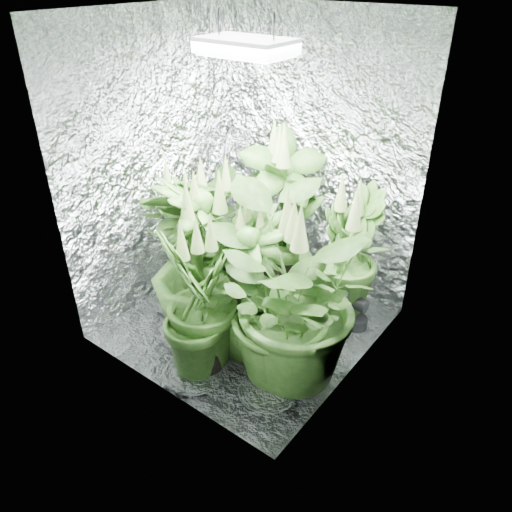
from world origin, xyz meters
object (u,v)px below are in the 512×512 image
Objects in this scene: plant_a at (213,231)px; circulation_fan at (355,308)px; plant_f at (187,245)px; plant_d at (199,266)px; plant_c at (348,256)px; plant_e at (288,300)px; plant_h at (249,287)px; plant_b at (283,215)px; grow_lamp at (246,47)px; plant_g at (199,305)px.

circulation_fan is (1.04, 0.28, -0.39)m from plant_a.
plant_f reaches higher than circulation_fan.
circulation_fan is (0.76, 0.72, -0.41)m from plant_d.
plant_e is (0.05, -0.81, 0.12)m from plant_c.
plant_h is at bearing -111.40° from plant_c.
plant_b reaches higher than plant_a.
plant_e reaches higher than circulation_fan.
plant_f is at bearing -152.49° from circulation_fan.
plant_b is 1.04m from plant_e.
plant_b reaches higher than plant_e.
plant_d is at bearing -93.75° from plant_b.
circulation_fan is at bearing -9.98° from plant_b.
plant_d reaches higher than plant_f.
plant_h is at bearing -9.55° from plant_f.
plant_a is 1.04m from plant_e.
grow_lamp is 0.48× the size of plant_c.
grow_lamp reaches higher than plant_h.
plant_d is (-0.06, -0.84, -0.05)m from plant_b.
plant_a is 1.14m from circulation_fan.
plant_c is 0.37m from circulation_fan.
plant_b is 0.98× the size of plant_e.
plant_d is at bearing -32.84° from plant_f.
grow_lamp is 0.38× the size of plant_b.
plant_c is 0.79m from plant_h.
plant_g is at bearing -54.07° from plant_a.
plant_c reaches higher than circulation_fan.
plant_d is at bearing -119.18° from grow_lamp.
plant_a is 0.84m from plant_g.
plant_c is at bearing 49.25° from grow_lamp.
plant_g and plant_h have the same top height.
plant_f is at bearing 169.16° from plant_e.
plant_b is at bearing 61.62° from plant_f.
plant_c is at bearing 68.60° from plant_h.
plant_d is 1.06× the size of plant_f.
plant_e reaches higher than plant_f.
plant_f is at bearing -118.38° from plant_b.
plant_e is 0.99m from plant_f.
plant_f is 1.07× the size of plant_g.
plant_h is at bearing -123.29° from circulation_fan.
circulation_fan is (0.15, -0.10, -0.32)m from plant_c.
plant_b is at bearing 171.15° from circulation_fan.
plant_d is 0.35m from plant_f.
grow_lamp is 1.37m from plant_a.
plant_a is (-0.43, 0.15, -1.29)m from grow_lamp.
plant_b reaches higher than plant_c.
plant_d is at bearing -58.36° from plant_a.
plant_a is at bearing -156.91° from plant_c.
plant_d is 1.13× the size of plant_h.
plant_h is (0.63, -0.11, -0.03)m from plant_f.
plant_f is 1.07× the size of plant_h.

